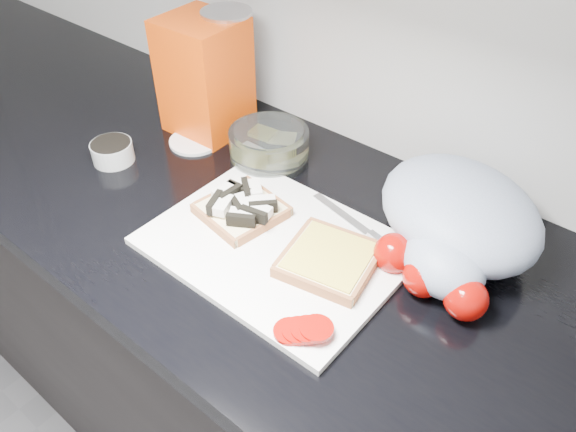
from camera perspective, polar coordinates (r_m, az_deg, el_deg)
The scene contains 14 objects.
base_cabinet at distance 1.34m, azimuth -2.29°, elevation -15.13°, with size 3.50×0.60×0.86m, color black.
countertop at distance 1.00m, azimuth -2.96°, elevation -0.41°, with size 3.50×0.64×0.04m, color black.
cutting_board at distance 0.92m, azimuth -1.20°, elevation -3.04°, with size 0.40×0.30×0.01m, color white.
bread_left at distance 0.96m, azimuth -4.67°, elevation 0.87°, with size 0.15×0.15×0.04m.
bread_right at distance 0.87m, azimuth 4.22°, elevation -4.44°, with size 0.16×0.16×0.02m.
tomato_slices at distance 0.78m, azimuth 1.56°, elevation -11.48°, with size 0.09×0.08×0.02m.
knife at distance 0.94m, azimuth 7.79°, elevation -1.38°, with size 0.20×0.05×0.01m.
seed_tub at distance 1.16m, azimuth -17.43°, elevation 6.34°, with size 0.08×0.08×0.04m.
tub_lid at distance 1.18m, azimuth -9.41°, elevation 7.52°, with size 0.11×0.11×0.01m, color white.
glass_bowl at distance 1.10m, azimuth -1.94°, elevation 7.11°, with size 0.16×0.16×0.06m.
bread_bag at distance 1.18m, azimuth -8.45°, elevation 13.85°, with size 0.15×0.14×0.24m, color #D54B03.
steel_canister at distance 1.19m, azimuth -5.89°, elevation 14.58°, with size 0.10×0.10×0.24m, color silver.
grocery_bag at distance 0.92m, azimuth 16.83°, elevation -0.26°, with size 0.35×0.34×0.13m.
whole_tomatoes at distance 0.86m, azimuth 13.93°, elevation -5.90°, with size 0.19×0.08×0.06m.
Camera 1 is at (0.52, 0.65, 1.53)m, focal length 35.00 mm.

